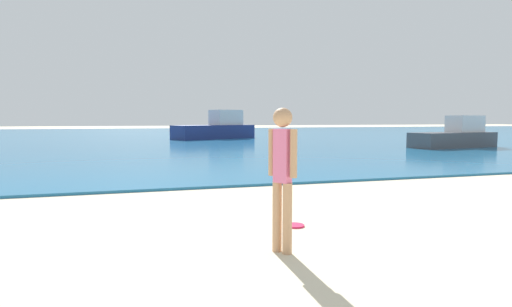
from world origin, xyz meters
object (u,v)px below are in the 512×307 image
at_px(frisbee, 295,225).
at_px(boat_far, 217,129).
at_px(person_standing, 282,171).
at_px(boat_near, 455,136).

distance_m(frisbee, boat_far, 26.25).
xyz_separation_m(person_standing, frisbee, (0.59, 1.07, -0.94)).
bearing_deg(boat_far, person_standing, 55.17).
relative_size(person_standing, frisbee, 5.91).
height_order(boat_near, boat_far, boat_far).
height_order(frisbee, boat_near, boat_near).
relative_size(frisbee, boat_far, 0.04).
bearing_deg(boat_far, frisbee, 56.04).
xyz_separation_m(person_standing, boat_near, (14.79, 13.63, -0.32)).
bearing_deg(person_standing, boat_near, -80.91).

